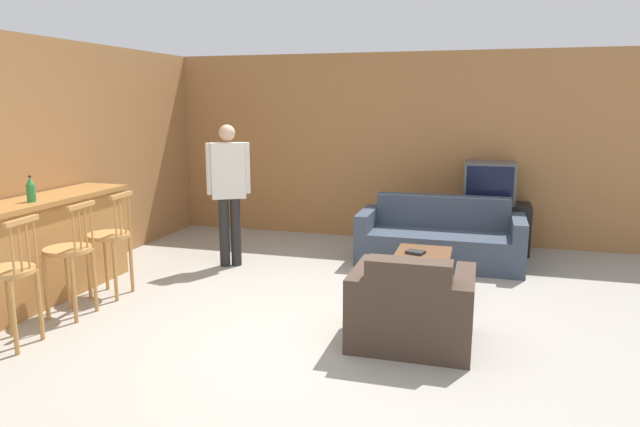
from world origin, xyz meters
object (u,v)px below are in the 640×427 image
object	(u,v)px
tv	(490,182)
couch_far	(440,240)
coffee_table	(421,262)
book_on_table	(416,252)
armchair_near	(411,310)
bar_chair_mid	(70,257)
tv_unit	(487,227)
person_by_window	(229,186)
bar_chair_far	(110,242)
bottle	(31,190)
bar_chair_near	(10,279)

from	to	relation	value
tv	couch_far	bearing A→B (deg)	-125.61
coffee_table	book_on_table	distance (m)	0.13
armchair_near	book_on_table	distance (m)	1.33
tv	book_on_table	xyz separation A→B (m)	(-0.71, -1.92, -0.49)
bar_chair_mid	tv_unit	size ratio (longest dim) A/B	1.00
tv	person_by_window	xyz separation A→B (m)	(-2.95, -1.57, 0.05)
bar_chair_far	armchair_near	xyz separation A→B (m)	(3.06, -0.35, -0.27)
tv	book_on_table	world-z (taller)	tv
bar_chair_far	tv	world-z (taller)	tv
couch_far	tv_unit	size ratio (longest dim) A/B	1.83
bar_chair_mid	book_on_table	world-z (taller)	bar_chair_mid
couch_far	bottle	bearing A→B (deg)	-144.51
bar_chair_mid	bar_chair_far	size ratio (longest dim) A/B	1.00
tv_unit	bar_chair_mid	bearing A→B (deg)	-136.39
coffee_table	person_by_window	xyz separation A→B (m)	(-2.31, 0.43, 0.62)
bar_chair_near	tv	world-z (taller)	tv
bar_chair_near	tv_unit	xyz separation A→B (m)	(3.64, 4.16, -0.24)
coffee_table	tv_unit	size ratio (longest dim) A/B	0.91
coffee_table	book_on_table	world-z (taller)	book_on_table
bar_chair_far	couch_far	xyz separation A→B (m)	(3.09, 2.12, -0.27)
tv	book_on_table	size ratio (longest dim) A/B	3.09
bar_chair_near	couch_far	world-z (taller)	bar_chair_near
bar_chair_near	person_by_window	world-z (taller)	person_by_window
coffee_table	tv	distance (m)	2.18
coffee_table	tv	xyz separation A→B (m)	(0.64, 2.00, 0.57)
bar_chair_mid	person_by_window	xyz separation A→B (m)	(0.70, 1.89, 0.40)
bar_chair_near	couch_far	size ratio (longest dim) A/B	0.54
armchair_near	coffee_table	distance (m)	1.24
bar_chair_far	couch_far	size ratio (longest dim) A/B	0.54
tv_unit	tv	bearing A→B (deg)	-90.00
bar_chair_far	tv_unit	size ratio (longest dim) A/B	1.00
bar_chair_far	book_on_table	distance (m)	3.09
bar_chair_near	tv_unit	bearing A→B (deg)	48.78
bar_chair_far	tv_unit	world-z (taller)	bar_chair_far
bar_chair_far	tv	size ratio (longest dim) A/B	1.64
tv_unit	book_on_table	xyz separation A→B (m)	(-0.71, -1.92, 0.10)
bar_chair_near	tv_unit	distance (m)	5.53
bar_chair_near	coffee_table	distance (m)	3.70
tv	bar_chair_near	bearing A→B (deg)	-131.24
bar_chair_far	bottle	bearing A→B (deg)	-138.36
coffee_table	couch_far	bearing A→B (deg)	85.74
coffee_table	tv_unit	bearing A→B (deg)	72.28
armchair_near	person_by_window	distance (m)	2.96
coffee_table	bar_chair_mid	bearing A→B (deg)	-153.97
bar_chair_mid	tv	distance (m)	5.04
bar_chair_near	tv_unit	size ratio (longest dim) A/B	1.00
bottle	tv	bearing A→B (deg)	38.78
tv	bar_chair_mid	bearing A→B (deg)	-136.42
coffee_table	person_by_window	size ratio (longest dim) A/B	0.57
bottle	person_by_window	distance (m)	2.12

